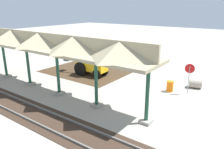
% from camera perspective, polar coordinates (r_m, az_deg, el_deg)
% --- Properties ---
extents(ground_plane, '(120.00, 120.00, 0.00)m').
position_cam_1_polar(ground_plane, '(18.48, 11.51, -4.77)').
color(ground_plane, '#9E998E').
extents(dirt_work_zone, '(8.94, 7.00, 0.01)m').
position_cam_1_polar(dirt_work_zone, '(24.46, -6.44, 0.99)').
color(dirt_work_zone, '#42301E').
rests_on(dirt_work_zone, ground).
extents(platform_canopy, '(20.79, 3.20, 4.90)m').
position_cam_1_polar(platform_canopy, '(18.79, -18.44, 8.30)').
color(platform_canopy, '#9E998E').
rests_on(platform_canopy, ground).
extents(rail_tracks, '(60.00, 2.58, 0.15)m').
position_cam_1_polar(rail_tracks, '(12.23, -5.30, -16.58)').
color(rail_tracks, slate).
rests_on(rail_tracks, ground).
extents(stop_sign, '(0.75, 0.19, 2.53)m').
position_cam_1_polar(stop_sign, '(18.43, 19.56, 0.52)').
color(stop_sign, gray).
rests_on(stop_sign, ground).
extents(backhoe, '(5.27, 1.85, 2.82)m').
position_cam_1_polar(backhoe, '(22.60, -5.62, 2.96)').
color(backhoe, '#EAB214').
rests_on(backhoe, ground).
extents(dirt_mound, '(4.52, 4.52, 2.16)m').
position_cam_1_polar(dirt_mound, '(26.08, -7.49, 1.97)').
color(dirt_mound, '#42301E').
rests_on(dirt_mound, ground).
extents(concrete_pipe, '(1.19, 1.03, 0.77)m').
position_cam_1_polar(concrete_pipe, '(20.43, 20.94, -2.27)').
color(concrete_pipe, '#9E9384').
rests_on(concrete_pipe, ground).
extents(traffic_barrel, '(0.56, 0.56, 0.90)m').
position_cam_1_polar(traffic_barrel, '(18.94, 14.88, -3.00)').
color(traffic_barrel, orange).
rests_on(traffic_barrel, ground).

